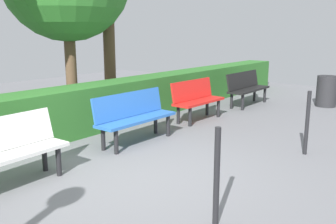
# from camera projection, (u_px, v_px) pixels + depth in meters

# --- Properties ---
(ground_plane) EXTENTS (19.80, 19.80, 0.00)m
(ground_plane) POSITION_uv_depth(u_px,v_px,m) (131.00, 173.00, 5.00)
(ground_plane) COLOR slate
(bench_black) EXTENTS (1.60, 0.47, 0.86)m
(bench_black) POSITION_uv_depth(u_px,v_px,m) (247.00, 87.00, 9.52)
(bench_black) COLOR black
(bench_black) RESTS_ON ground_plane
(bench_red) EXTENTS (1.38, 0.50, 0.86)m
(bench_red) POSITION_uv_depth(u_px,v_px,m) (196.00, 98.00, 7.90)
(bench_red) COLOR red
(bench_red) RESTS_ON ground_plane
(bench_blue) EXTENTS (1.60, 0.48, 0.86)m
(bench_blue) POSITION_uv_depth(u_px,v_px,m) (134.00, 115.00, 6.30)
(bench_blue) COLOR blue
(bench_blue) RESTS_ON ground_plane
(bench_white) EXTENTS (1.60, 0.53, 0.86)m
(bench_white) POSITION_uv_depth(u_px,v_px,m) (1.00, 150.00, 4.42)
(bench_white) COLOR white
(bench_white) RESTS_ON ground_plane
(hedge_row) EXTENTS (15.80, 0.73, 0.88)m
(hedge_row) POSITION_uv_depth(u_px,v_px,m) (82.00, 109.00, 6.94)
(hedge_row) COLOR #2D6B28
(hedge_row) RESTS_ON ground_plane
(railing_post_mid) EXTENTS (0.06, 0.06, 1.00)m
(railing_post_mid) POSITION_uv_depth(u_px,v_px,m) (307.00, 123.00, 5.66)
(railing_post_mid) COLOR black
(railing_post_mid) RESTS_ON ground_plane
(railing_post_far) EXTENTS (0.06, 0.06, 1.00)m
(railing_post_far) POSITION_uv_depth(u_px,v_px,m) (217.00, 177.00, 3.55)
(railing_post_far) COLOR black
(railing_post_far) RESTS_ON ground_plane
(trash_bin) EXTENTS (0.50, 0.50, 0.78)m
(trash_bin) POSITION_uv_depth(u_px,v_px,m) (327.00, 91.00, 9.37)
(trash_bin) COLOR #262628
(trash_bin) RESTS_ON ground_plane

